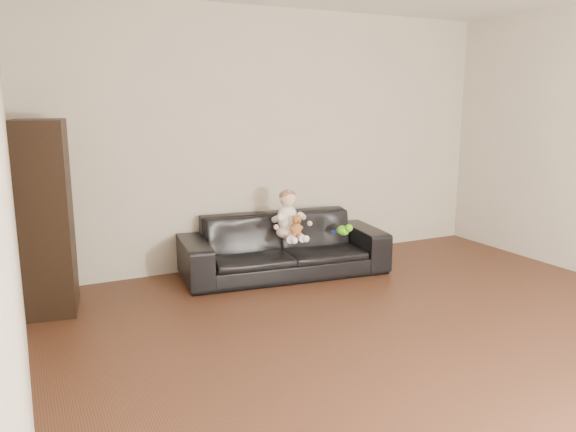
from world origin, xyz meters
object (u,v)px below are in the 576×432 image
baby (289,217)px  toy_blue_disc (335,232)px  sofa (284,245)px  cabinet (45,218)px  teddy_bear (296,226)px  toy_rattle (341,231)px  toy_green (343,231)px

baby → toy_blue_disc: 0.57m
sofa → cabinet: (-2.13, -0.05, 0.48)m
teddy_bear → toy_blue_disc: size_ratio=2.25×
sofa → baby: 0.32m
baby → toy_rattle: baby is taller
baby → cabinet: bearing=-163.1°
sofa → toy_rattle: 0.59m
baby → teddy_bear: 0.15m
toy_green → toy_blue_disc: size_ratio=1.65×
cabinet → sofa: bearing=10.2°
baby → toy_green: baby is taller
toy_rattle → toy_blue_disc: (-0.01, 0.08, -0.02)m
baby → toy_blue_disc: size_ratio=5.45×
sofa → cabinet: 2.18m
cabinet → toy_rattle: (2.67, -0.12, -0.36)m
cabinet → toy_green: (2.67, -0.18, -0.34)m
sofa → teddy_bear: teddy_bear is taller
teddy_bear → toy_rattle: 0.56m
toy_rattle → toy_blue_disc: size_ratio=0.68×
cabinet → baby: bearing=7.3°
cabinet → baby: size_ratio=3.27×
sofa → toy_green: 0.60m
cabinet → toy_blue_disc: (2.66, -0.04, -0.38)m
teddy_bear → toy_blue_disc: (0.52, 0.16, -0.15)m
toy_rattle → toy_green: bearing=-99.2°
toy_green → toy_rattle: bearing=80.8°
toy_green → cabinet: bearing=176.1°
sofa → baby: (-0.00, -0.11, 0.30)m
sofa → toy_blue_disc: bearing=-2.9°
sofa → toy_blue_disc: 0.55m
teddy_bear → toy_blue_disc: bearing=44.0°
toy_green → toy_blue_disc: toy_green is taller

